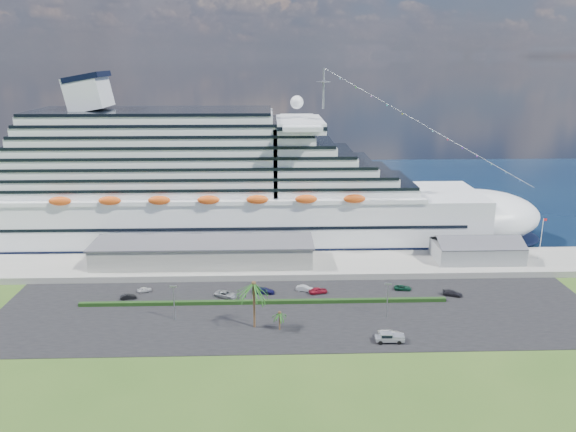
{
  "coord_description": "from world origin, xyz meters",
  "views": [
    {
      "loc": [
        -6.28,
        -107.89,
        57.26
      ],
      "look_at": [
        -1.79,
        30.0,
        17.98
      ],
      "focal_mm": 35.0,
      "sensor_mm": 36.0,
      "label": 1
    }
  ],
  "objects_px": {
    "cruise_ship": "(222,191)",
    "boat_trailer": "(391,334)",
    "parked_car_3": "(264,291)",
    "pickup_truck": "(389,337)"
  },
  "relations": [
    {
      "from": "cruise_ship",
      "to": "parked_car_3",
      "type": "bearing_deg",
      "value": -72.11
    },
    {
      "from": "pickup_truck",
      "to": "boat_trailer",
      "type": "relative_size",
      "value": 0.95
    },
    {
      "from": "cruise_ship",
      "to": "boat_trailer",
      "type": "distance_m",
      "value": 79.06
    },
    {
      "from": "pickup_truck",
      "to": "boat_trailer",
      "type": "bearing_deg",
      "value": 67.04
    },
    {
      "from": "cruise_ship",
      "to": "boat_trailer",
      "type": "bearing_deg",
      "value": -58.72
    },
    {
      "from": "pickup_truck",
      "to": "parked_car_3",
      "type": "bearing_deg",
      "value": 135.39
    },
    {
      "from": "parked_car_3",
      "to": "cruise_ship",
      "type": "bearing_deg",
      "value": 26.83
    },
    {
      "from": "cruise_ship",
      "to": "boat_trailer",
      "type": "height_order",
      "value": "cruise_ship"
    },
    {
      "from": "boat_trailer",
      "to": "pickup_truck",
      "type": "bearing_deg",
      "value": -112.96
    },
    {
      "from": "cruise_ship",
      "to": "boat_trailer",
      "type": "xyz_separation_m",
      "value": [
        40.26,
        -66.28,
        -15.39
      ]
    }
  ]
}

